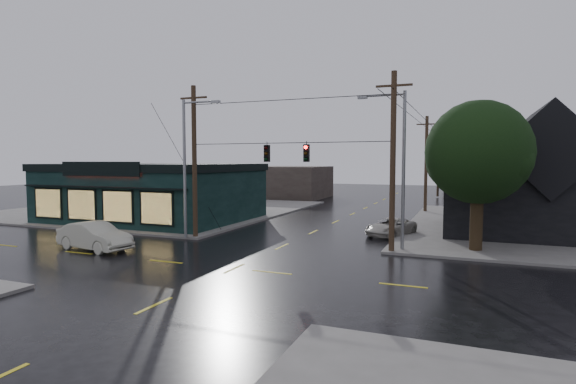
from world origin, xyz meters
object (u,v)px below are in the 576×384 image
at_px(corner_tree, 478,153).
at_px(utility_pole_nw, 196,238).
at_px(utility_pole_ne, 391,253).
at_px(sedan_cream, 95,236).
at_px(suv_silver, 391,227).

distance_m(corner_tree, utility_pole_nw, 18.43).
bearing_deg(corner_tree, utility_pole_ne, -155.52).
bearing_deg(corner_tree, sedan_cream, -159.99).
bearing_deg(utility_pole_ne, corner_tree, 24.48).
relative_size(utility_pole_nw, suv_silver, 2.30).
distance_m(corner_tree, utility_pole_ne, 7.46).
distance_m(utility_pole_nw, suv_silver, 13.44).
xyz_separation_m(sedan_cream, suv_silver, (15.29, 11.51, -0.20)).
bearing_deg(suv_silver, corner_tree, -15.10).
bearing_deg(sedan_cream, utility_pole_ne, -62.15).
distance_m(corner_tree, sedan_cream, 22.55).
distance_m(corner_tree, suv_silver, 8.39).
bearing_deg(corner_tree, utility_pole_nw, -173.41).
bearing_deg(corner_tree, suv_silver, 143.72).
bearing_deg(suv_silver, utility_pole_nw, -132.35).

